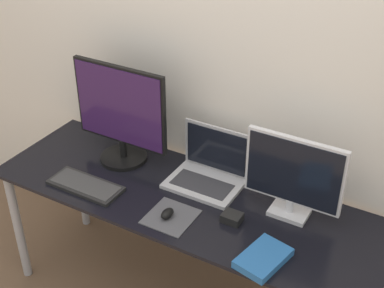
# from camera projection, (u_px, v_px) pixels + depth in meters

# --- Properties ---
(wall_back) EXTENTS (7.00, 0.05, 2.50)m
(wall_back) POSITION_uv_depth(u_px,v_px,m) (224.00, 57.00, 2.43)
(wall_back) COLOR silver
(wall_back) RESTS_ON ground_plane
(desk) EXTENTS (1.85, 0.61, 0.70)m
(desk) POSITION_uv_depth(u_px,v_px,m) (184.00, 211.00, 2.49)
(desk) COLOR black
(desk) RESTS_ON ground_plane
(monitor_left) EXTENTS (0.51, 0.24, 0.51)m
(monitor_left) POSITION_uv_depth(u_px,v_px,m) (121.00, 114.00, 2.58)
(monitor_left) COLOR black
(monitor_left) RESTS_ON desk
(monitor_right) EXTENTS (0.43, 0.12, 0.38)m
(monitor_right) POSITION_uv_depth(u_px,v_px,m) (293.00, 176.00, 2.23)
(monitor_right) COLOR silver
(monitor_right) RESTS_ON desk
(laptop) EXTENTS (0.34, 0.25, 0.26)m
(laptop) POSITION_uv_depth(u_px,v_px,m) (209.00, 169.00, 2.52)
(laptop) COLOR #ADADB2
(laptop) RESTS_ON desk
(keyboard) EXTENTS (0.36, 0.15, 0.02)m
(keyboard) POSITION_uv_depth(u_px,v_px,m) (85.00, 185.00, 2.50)
(keyboard) COLOR black
(keyboard) RESTS_ON desk
(mousepad) EXTENTS (0.20, 0.21, 0.00)m
(mousepad) POSITION_uv_depth(u_px,v_px,m) (171.00, 217.00, 2.31)
(mousepad) COLOR #47474C
(mousepad) RESTS_ON desk
(mouse) EXTENTS (0.05, 0.07, 0.04)m
(mouse) POSITION_uv_depth(u_px,v_px,m) (167.00, 214.00, 2.30)
(mouse) COLOR black
(mouse) RESTS_ON mousepad
(book) EXTENTS (0.19, 0.24, 0.03)m
(book) POSITION_uv_depth(u_px,v_px,m) (263.00, 258.00, 2.08)
(book) COLOR #235B9E
(book) RESTS_ON desk
(power_brick) EXTENTS (0.08, 0.07, 0.04)m
(power_brick) POSITION_uv_depth(u_px,v_px,m) (232.00, 218.00, 2.28)
(power_brick) COLOR black
(power_brick) RESTS_ON desk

